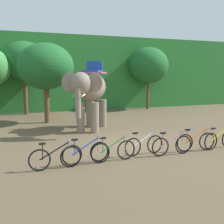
% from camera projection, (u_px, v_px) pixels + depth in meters
% --- Properties ---
extents(ground_plane, '(80.00, 80.00, 0.00)m').
position_uv_depth(ground_plane, '(131.00, 143.00, 12.63)').
color(ground_plane, brown).
extents(foliage_hedge, '(36.00, 6.00, 6.30)m').
position_uv_depth(foliage_hedge, '(62.00, 73.00, 26.01)').
color(foliage_hedge, '#28702D').
rests_on(foliage_hedge, ground).
extents(tree_far_left, '(3.36, 3.36, 5.52)m').
position_uv_depth(tree_far_left, '(24.00, 61.00, 21.31)').
color(tree_far_left, brown).
rests_on(tree_far_left, ground).
extents(tree_left, '(3.46, 3.46, 4.97)m').
position_uv_depth(tree_left, '(46.00, 67.00, 17.52)').
color(tree_left, brown).
rests_on(tree_left, ground).
extents(tree_right, '(3.48, 3.48, 5.40)m').
position_uv_depth(tree_right, '(148.00, 65.00, 24.81)').
color(tree_right, brown).
rests_on(tree_right, ground).
extents(elephant, '(3.29, 4.02, 3.78)m').
position_uv_depth(elephant, '(90.00, 90.00, 15.25)').
color(elephant, gray).
rests_on(elephant, ground).
extents(bike_black, '(1.71, 0.52, 0.92)m').
position_uv_depth(bike_black, '(55.00, 157.00, 9.11)').
color(bike_black, black).
rests_on(bike_black, ground).
extents(bike_blue, '(1.71, 0.52, 0.92)m').
position_uv_depth(bike_blue, '(86.00, 153.00, 9.69)').
color(bike_blue, black).
rests_on(bike_blue, ground).
extents(bike_green, '(1.71, 0.52, 0.92)m').
position_uv_depth(bike_green, '(113.00, 151.00, 9.94)').
color(bike_green, black).
rests_on(bike_green, ground).
extents(bike_white, '(1.70, 0.52, 0.92)m').
position_uv_depth(bike_white, '(144.00, 145.00, 10.75)').
color(bike_white, black).
rests_on(bike_white, ground).
extents(bike_pink, '(1.71, 0.52, 0.92)m').
position_uv_depth(bike_pink, '(172.00, 145.00, 10.73)').
color(bike_pink, black).
rests_on(bike_pink, ground).
extents(bike_orange, '(1.71, 0.52, 0.92)m').
position_uv_depth(bike_orange, '(196.00, 141.00, 11.33)').
color(bike_orange, black).
rests_on(bike_orange, ground).
extents(bike_yellow, '(1.70, 0.52, 0.92)m').
position_uv_depth(bike_yellow, '(219.00, 139.00, 11.66)').
color(bike_yellow, black).
rests_on(bike_yellow, ground).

